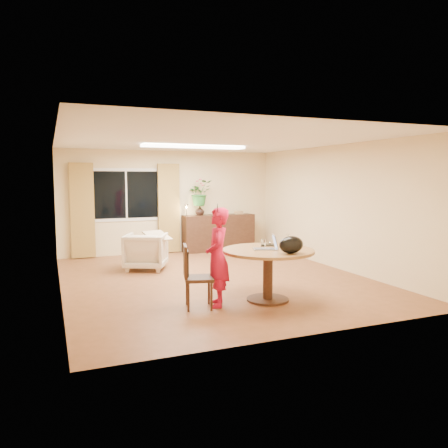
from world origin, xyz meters
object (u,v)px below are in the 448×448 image
child (218,257)px  sideboard (219,233)px  dining_chair (199,277)px  dining_table (268,260)px  armchair (146,251)px

child → sideboard: bearing=178.6°
dining_chair → child: child is taller
child → sideboard: 5.03m
dining_table → armchair: bearing=112.6°
child → armchair: child is taller
armchair → sideboard: (2.28, 1.65, 0.09)m
child → dining_table: bearing=107.4°
armchair → sideboard: sideboard is taller
dining_table → child: bearing=177.5°
dining_table → armchair: size_ratio=1.69×
dining_chair → sideboard: 5.14m
dining_table → armchair: (-1.27, 3.06, -0.25)m
child → sideboard: size_ratio=0.78×
armchair → dining_chair: bearing=116.8°
dining_chair → armchair: 3.03m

